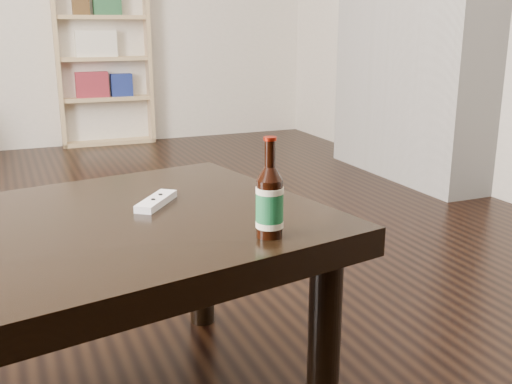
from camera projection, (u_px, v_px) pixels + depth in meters
name	position (u px, v px, depth m)	size (l,w,h in m)	color
floor	(2.00, 337.00, 1.82)	(5.00, 6.00, 0.01)	black
bookshelf	(101.00, 54.00, 4.66)	(0.72, 0.35, 1.32)	#D3B872
coffee_table	(29.00, 264.00, 1.26)	(1.43, 1.00, 0.49)	black
beer_bottle	(270.00, 202.00, 1.21)	(0.07, 0.07, 0.21)	black
remote	(156.00, 201.00, 1.44)	(0.13, 0.15, 0.02)	white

